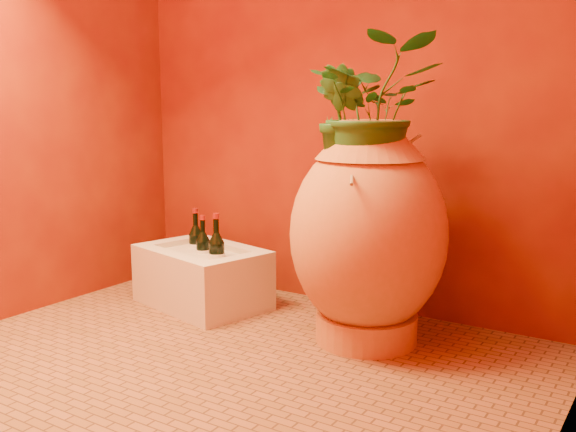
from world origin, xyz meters
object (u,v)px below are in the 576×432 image
Objects in this scene: amphora at (368,234)px; wine_bottle_a at (217,256)px; wall_tap at (391,175)px; stone_basin at (202,278)px; wine_bottle_c at (203,252)px; wine_bottle_b at (196,246)px.

amphora reaches higher than wine_bottle_a.
amphora reaches higher than wall_tap.
amphora reaches higher than stone_basin.
amphora is at bearing -0.30° from stone_basin.
stone_basin is 1.11m from wall_tap.
stone_basin is 2.45× the size of wine_bottle_c.
wine_bottle_a is at bearing -18.92° from stone_basin.
wine_bottle_a is at bearing -29.15° from wine_bottle_b.
wine_bottle_a is 1.06× the size of wine_bottle_b.
wine_bottle_c is 1.05m from wall_tap.
wine_bottle_a is 0.17m from wine_bottle_c.
stone_basin is 2.21× the size of wine_bottle_a.
wine_bottle_c is (0.11, -0.07, -0.01)m from wine_bottle_b.
wine_bottle_c reaches higher than stone_basin.
wine_bottle_b is 1.13m from wall_tap.
wine_bottle_b reaches higher than wine_bottle_c.
wine_bottle_a is at bearing -176.99° from amphora.
wine_bottle_b is 1.05× the size of wine_bottle_c.
wall_tap is at bearing 20.16° from wine_bottle_c.
stone_basin is at bearing 161.08° from wine_bottle_a.
stone_basin is 0.20m from wine_bottle_a.
wine_bottle_a reaches higher than wine_bottle_c.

